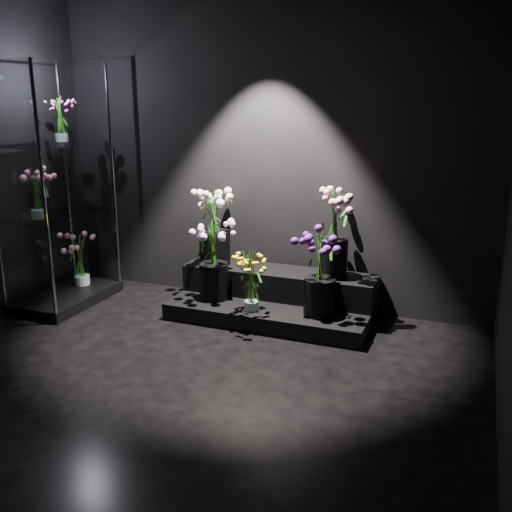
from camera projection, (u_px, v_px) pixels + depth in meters
The scene contains 12 objects.
floor at pixel (155, 401), 3.58m from camera, with size 4.00×4.00×0.00m, color black.
wall_back at pixel (266, 149), 4.99m from camera, with size 4.00×4.00×0.00m, color black.
display_riser at pixel (275, 298), 4.95m from camera, with size 1.71×0.76×0.38m.
display_case at pixel (56, 188), 5.01m from camera, with size 0.58×0.97×2.12m.
bouquet_orange_bells at pixel (252, 278), 4.63m from camera, with size 0.32×0.32×0.53m.
bouquet_lilac at pixel (213, 256), 4.87m from camera, with size 0.46×0.46×0.68m.
bouquet_purple at pixel (320, 270), 4.52m from camera, with size 0.39×0.39×0.69m.
bouquet_cream_roses at pixel (214, 223), 5.08m from camera, with size 0.51×0.51×0.66m.
bouquet_pink_roses at pixel (334, 228), 4.69m from camera, with size 0.45×0.45×0.74m.
bouquet_case_pink at pixel (37, 192), 4.86m from camera, with size 0.40×0.40×0.43m.
bouquet_case_magenta at pixel (60, 119), 4.99m from camera, with size 0.25×0.25×0.38m.
bouquet_case_base_pink at pixel (80, 259), 5.41m from camera, with size 0.35×0.35×0.48m.
Camera 1 is at (1.76, -2.75, 1.85)m, focal length 40.00 mm.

